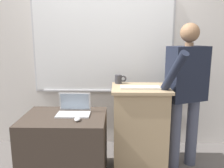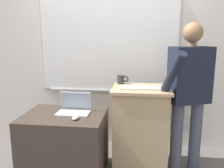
{
  "view_description": "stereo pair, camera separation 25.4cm",
  "coord_description": "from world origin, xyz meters",
  "px_view_note": "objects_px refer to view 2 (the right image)",
  "views": [
    {
      "loc": [
        0.17,
        -2.01,
        1.52
      ],
      "look_at": [
        0.11,
        0.48,
        1.0
      ],
      "focal_mm": 38.0,
      "sensor_mm": 36.0,
      "label": 1
    },
    {
      "loc": [
        0.42,
        -1.99,
        1.52
      ],
      "look_at": [
        0.11,
        0.48,
        1.0
      ],
      "focal_mm": 38.0,
      "sensor_mm": 36.0,
      "label": 2
    }
  ],
  "objects_px": {
    "side_desk": "(65,144)",
    "laptop": "(74,107)",
    "lectern_podium": "(140,129)",
    "person_presenter": "(189,89)",
    "wireless_keyboard": "(140,88)",
    "computer_mouse_by_keyboard": "(167,88)",
    "computer_mouse_by_laptop": "(75,118)",
    "coffee_mug": "(121,79)"
  },
  "relations": [
    {
      "from": "coffee_mug",
      "to": "laptop",
      "type": "bearing_deg",
      "value": -146.4
    },
    {
      "from": "laptop",
      "to": "coffee_mug",
      "type": "xyz_separation_m",
      "value": [
        0.48,
        0.32,
        0.26
      ]
    },
    {
      "from": "side_desk",
      "to": "computer_mouse_by_keyboard",
      "type": "height_order",
      "value": "computer_mouse_by_keyboard"
    },
    {
      "from": "computer_mouse_by_laptop",
      "to": "coffee_mug",
      "type": "xyz_separation_m",
      "value": [
        0.41,
        0.54,
        0.3
      ]
    },
    {
      "from": "person_presenter",
      "to": "wireless_keyboard",
      "type": "distance_m",
      "value": 0.53
    },
    {
      "from": "coffee_mug",
      "to": "person_presenter",
      "type": "bearing_deg",
      "value": -12.74
    },
    {
      "from": "lectern_podium",
      "to": "wireless_keyboard",
      "type": "distance_m",
      "value": 0.49
    },
    {
      "from": "side_desk",
      "to": "lectern_podium",
      "type": "bearing_deg",
      "value": 14.37
    },
    {
      "from": "person_presenter",
      "to": "laptop",
      "type": "distance_m",
      "value": 1.25
    },
    {
      "from": "side_desk",
      "to": "coffee_mug",
      "type": "height_order",
      "value": "coffee_mug"
    },
    {
      "from": "wireless_keyboard",
      "to": "coffee_mug",
      "type": "height_order",
      "value": "coffee_mug"
    },
    {
      "from": "lectern_podium",
      "to": "person_presenter",
      "type": "height_order",
      "value": "person_presenter"
    },
    {
      "from": "person_presenter",
      "to": "computer_mouse_by_keyboard",
      "type": "relative_size",
      "value": 16.44
    },
    {
      "from": "side_desk",
      "to": "wireless_keyboard",
      "type": "height_order",
      "value": "wireless_keyboard"
    },
    {
      "from": "wireless_keyboard",
      "to": "lectern_podium",
      "type": "bearing_deg",
      "value": 81.34
    },
    {
      "from": "laptop",
      "to": "computer_mouse_by_keyboard",
      "type": "distance_m",
      "value": 1.01
    },
    {
      "from": "side_desk",
      "to": "laptop",
      "type": "bearing_deg",
      "value": 41.25
    },
    {
      "from": "computer_mouse_by_laptop",
      "to": "coffee_mug",
      "type": "bearing_deg",
      "value": 52.74
    },
    {
      "from": "computer_mouse_by_laptop",
      "to": "laptop",
      "type": "bearing_deg",
      "value": 107.87
    },
    {
      "from": "laptop",
      "to": "side_desk",
      "type": "bearing_deg",
      "value": -138.75
    },
    {
      "from": "lectern_podium",
      "to": "laptop",
      "type": "bearing_deg",
      "value": -170.03
    },
    {
      "from": "computer_mouse_by_laptop",
      "to": "computer_mouse_by_keyboard",
      "type": "relative_size",
      "value": 1.0
    },
    {
      "from": "lectern_podium",
      "to": "side_desk",
      "type": "height_order",
      "value": "lectern_podium"
    },
    {
      "from": "laptop",
      "to": "wireless_keyboard",
      "type": "height_order",
      "value": "wireless_keyboard"
    },
    {
      "from": "person_presenter",
      "to": "computer_mouse_by_laptop",
      "type": "bearing_deg",
      "value": 175.95
    },
    {
      "from": "person_presenter",
      "to": "laptop",
      "type": "relative_size",
      "value": 4.73
    },
    {
      "from": "side_desk",
      "to": "wireless_keyboard",
      "type": "xyz_separation_m",
      "value": [
        0.8,
        0.14,
        0.62
      ]
    },
    {
      "from": "lectern_podium",
      "to": "laptop",
      "type": "height_order",
      "value": "lectern_podium"
    },
    {
      "from": "wireless_keyboard",
      "to": "coffee_mug",
      "type": "xyz_separation_m",
      "value": [
        -0.23,
        0.26,
        0.04
      ]
    },
    {
      "from": "side_desk",
      "to": "coffee_mug",
      "type": "distance_m",
      "value": 0.96
    },
    {
      "from": "side_desk",
      "to": "wireless_keyboard",
      "type": "bearing_deg",
      "value": 10.05
    },
    {
      "from": "computer_mouse_by_laptop",
      "to": "computer_mouse_by_keyboard",
      "type": "xyz_separation_m",
      "value": [
        0.91,
        0.29,
        0.27
      ]
    },
    {
      "from": "coffee_mug",
      "to": "computer_mouse_by_keyboard",
      "type": "bearing_deg",
      "value": -26.97
    },
    {
      "from": "laptop",
      "to": "lectern_podium",
      "type": "bearing_deg",
      "value": 9.97
    },
    {
      "from": "person_presenter",
      "to": "wireless_keyboard",
      "type": "bearing_deg",
      "value": 168.04
    },
    {
      "from": "computer_mouse_by_keyboard",
      "to": "lectern_podium",
      "type": "bearing_deg",
      "value": 166.88
    },
    {
      "from": "lectern_podium",
      "to": "wireless_keyboard",
      "type": "xyz_separation_m",
      "value": [
        -0.01,
        -0.07,
        0.49
      ]
    },
    {
      "from": "laptop",
      "to": "wireless_keyboard",
      "type": "distance_m",
      "value": 0.74
    },
    {
      "from": "computer_mouse_by_keyboard",
      "to": "laptop",
      "type": "bearing_deg",
      "value": -176.18
    },
    {
      "from": "person_presenter",
      "to": "lectern_podium",
      "type": "bearing_deg",
      "value": 160.92
    },
    {
      "from": "lectern_podium",
      "to": "wireless_keyboard",
      "type": "bearing_deg",
      "value": -98.66
    },
    {
      "from": "wireless_keyboard",
      "to": "computer_mouse_by_keyboard",
      "type": "relative_size",
      "value": 4.23
    }
  ]
}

